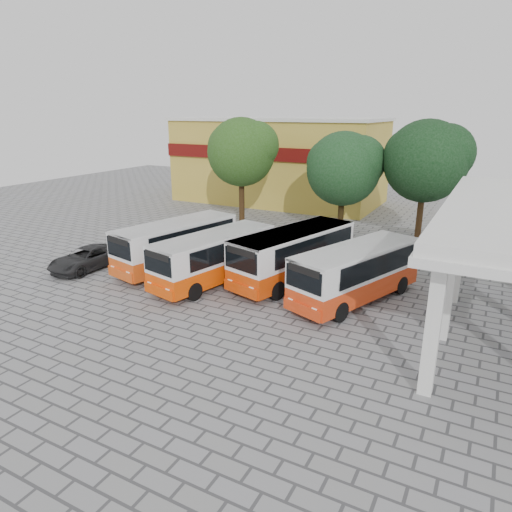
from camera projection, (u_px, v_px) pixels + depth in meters
The scene contains 10 objects.
ground at pixel (253, 316), 20.77m from camera, with size 90.00×90.00×0.00m, color gray.
shophouse_block at pixel (279, 160), 46.28m from camera, with size 20.40×10.40×8.30m.
bus_far_left at pixel (177, 242), 26.66m from camera, with size 3.99×8.08×2.77m.
bus_centre_left at pixel (214, 255), 24.39m from camera, with size 3.84×7.84×2.69m.
bus_centre_right at pixel (293, 253), 24.52m from camera, with size 4.48×8.40×2.86m.
bus_far_right at pixel (356, 270), 22.02m from camera, with size 4.78×8.08×2.73m.
tree_left at pixel (242, 150), 35.98m from camera, with size 5.65×5.38×8.50m.
tree_middle at pixel (345, 166), 32.55m from camera, with size 5.55×5.28×7.61m.
tree_right at pixel (427, 159), 30.50m from camera, with size 5.80×5.53×8.47m.
parked_car at pixel (87, 258), 26.83m from camera, with size 2.14×4.65×1.29m, color black.
Camera 1 is at (9.05, -16.66, 8.92)m, focal length 32.00 mm.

